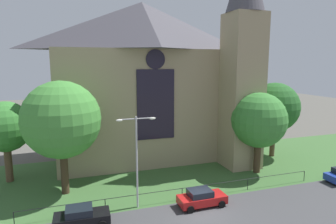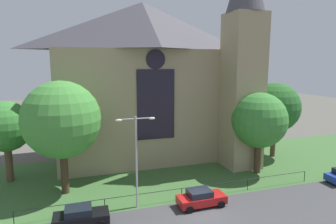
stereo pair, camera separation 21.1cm
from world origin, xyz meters
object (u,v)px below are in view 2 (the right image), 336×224
Objects in this scene: tree_left_near at (62,120)px; tree_left_far at (6,127)px; parked_car_black at (81,216)px; parked_car_red at (201,198)px; tree_right_near at (259,120)px; tree_right_far at (275,108)px; church_building at (150,79)px; streetlamp_near at (136,150)px.

tree_left_near is 1.27× the size of tree_left_far.
parked_car_black and parked_car_red have the same top height.
parked_car_red is at bearing -149.88° from tree_right_near.
tree_right_near is (20.81, -1.08, -1.11)m from tree_left_near.
tree_right_far reaches higher than tree_right_near.
tree_right_far is (26.39, 3.50, -0.57)m from tree_left_near.
tree_left_far is at bearing -166.59° from church_building.
streetlamp_near is (11.56, -10.04, -0.73)m from tree_left_far.
tree_left_near is at bearing 139.67° from streetlamp_near.
tree_left_near reaches higher than tree_left_far.
streetlamp_near reaches higher than parked_car_red.
streetlamp_near is (-14.86, -3.96, -0.93)m from tree_right_near.
tree_right_far is at bearing 39.39° from tree_right_near.
tree_left_near is 7.63m from tree_left_far.
tree_right_near is at bearing 29.65° from parked_car_red.
streetlamp_near is at bearing 20.56° from parked_car_black.
church_building is at bearing 160.70° from tree_right_far.
tree_left_near is (-10.90, -8.93, -3.10)m from church_building.
church_building reaches higher than tree_right_near.
church_building is at bearing 60.34° from parked_car_black.
tree_left_far is 1.06× the size of streetlamp_near.
church_building is at bearing 70.46° from streetlamp_near.
tree_right_far is 2.31× the size of parked_car_black.
church_building is 3.24× the size of streetlamp_near.
tree_right_far is 19.09m from parked_car_red.
tree_left_far is at bearing 167.05° from tree_right_near.
tree_left_far is 2.03× the size of parked_car_red.
tree_left_far is (-5.62, 4.99, -1.32)m from tree_left_near.
tree_left_far is 0.86× the size of tree_right_far.
streetlamp_near is at bearing -40.96° from tree_left_far.
parked_car_black is (-4.77, -1.56, -4.39)m from streetlamp_near.
parked_car_red is at bearing -16.17° from streetlamp_near.
tree_right_near reaches higher than streetlamp_near.
parked_car_red is (-15.09, -10.10, -5.86)m from tree_right_far.
tree_right_near is 2.18× the size of parked_car_red.
parked_car_black is at bearing -59.65° from tree_left_far.
tree_left_far is 15.33m from streetlamp_near.
parked_car_black is (-19.63, -5.53, -5.32)m from tree_right_near.
tree_left_far is 32.05m from tree_right_far.
parked_car_red is at bearing -34.41° from tree_left_far.
streetlamp_near is (-20.45, -8.55, -1.48)m from tree_right_far.
parked_car_black is at bearing -122.04° from church_building.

